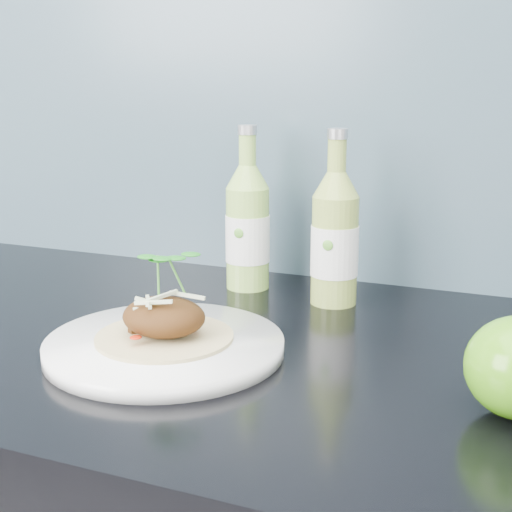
# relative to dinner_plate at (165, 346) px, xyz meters

# --- Properties ---
(subway_backsplash) EXTENTS (4.00, 0.02, 0.70)m
(subway_backsplash) POSITION_rel_dinner_plate_xyz_m (0.11, 0.36, 0.34)
(subway_backsplash) COLOR #7099B1
(subway_backsplash) RESTS_ON kitchen_counter
(dinner_plate) EXTENTS (0.26, 0.26, 0.02)m
(dinner_plate) POSITION_rel_dinner_plate_xyz_m (0.00, 0.00, 0.00)
(dinner_plate) COLOR white
(dinner_plate) RESTS_ON kitchen_counter
(pork_taco) EXTENTS (0.15, 0.15, 0.10)m
(pork_taco) POSITION_rel_dinner_plate_xyz_m (0.00, 0.00, 0.04)
(pork_taco) COLOR tan
(pork_taco) RESTS_ON dinner_plate
(cider_bottle_left) EXTENTS (0.07, 0.07, 0.22)m
(cider_bottle_left) POSITION_rel_dinner_plate_xyz_m (-0.02, 0.26, 0.08)
(cider_bottle_left) COLOR #95C752
(cider_bottle_left) RESTS_ON kitchen_counter
(cider_bottle_right) EXTENTS (0.07, 0.07, 0.22)m
(cider_bottle_right) POSITION_rel_dinner_plate_xyz_m (0.11, 0.24, 0.08)
(cider_bottle_right) COLOR #95AD48
(cider_bottle_right) RESTS_ON kitchen_counter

